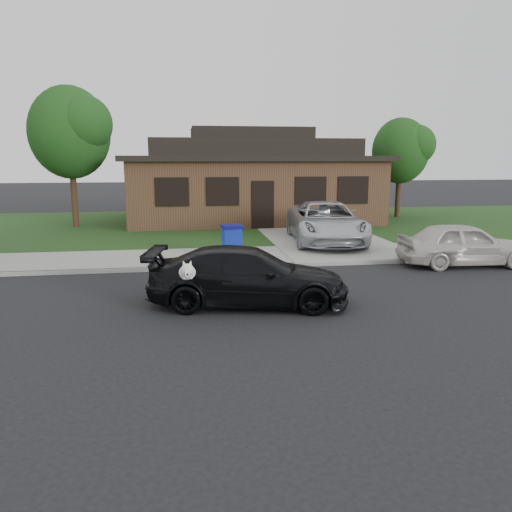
{
  "coord_description": "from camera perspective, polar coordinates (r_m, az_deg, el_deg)",
  "views": [
    {
      "loc": [
        0.35,
        -11.12,
        3.28
      ],
      "look_at": [
        2.01,
        -0.16,
        1.1
      ],
      "focal_mm": 35.0,
      "sensor_mm": 36.0,
      "label": 1
    }
  ],
  "objects": [
    {
      "name": "ground",
      "position": [
        11.6,
        -10.02,
        -5.47
      ],
      "size": [
        120.0,
        120.0,
        0.0
      ],
      "primitive_type": "plane",
      "color": "black",
      "rests_on": "ground"
    },
    {
      "name": "sidewalk",
      "position": [
        16.44,
        -9.65,
        -0.31
      ],
      "size": [
        60.0,
        3.0,
        0.12
      ],
      "primitive_type": "cube",
      "color": "gray",
      "rests_on": "ground"
    },
    {
      "name": "curb",
      "position": [
        14.97,
        -9.74,
        -1.44
      ],
      "size": [
        60.0,
        0.12,
        0.12
      ],
      "primitive_type": "cube",
      "color": "gray",
      "rests_on": "ground"
    },
    {
      "name": "lawn",
      "position": [
        24.33,
        -9.37,
        3.41
      ],
      "size": [
        60.0,
        13.0,
        0.13
      ],
      "primitive_type": "cube",
      "color": "#193814",
      "rests_on": "ground"
    },
    {
      "name": "driveway",
      "position": [
        22.1,
        6.32,
        2.72
      ],
      "size": [
        4.5,
        13.0,
        0.14
      ],
      "primitive_type": "cube",
      "color": "gray",
      "rests_on": "ground"
    },
    {
      "name": "sedan",
      "position": [
        11.25,
        -0.97,
        -2.35
      ],
      "size": [
        4.76,
        2.59,
        1.31
      ],
      "rotation": [
        0.0,
        0.0,
        1.4
      ],
      "color": "black",
      "rests_on": "ground"
    },
    {
      "name": "minivan",
      "position": [
        19.07,
        7.96,
        3.86
      ],
      "size": [
        3.1,
        5.7,
        1.52
      ],
      "primitive_type": "imported",
      "rotation": [
        0.0,
        0.0,
        -0.11
      ],
      "color": "silver",
      "rests_on": "driveway"
    },
    {
      "name": "white_compact",
      "position": [
        16.64,
        22.66,
        1.26
      ],
      "size": [
        4.05,
        1.85,
        1.35
      ],
      "primitive_type": "imported",
      "rotation": [
        0.0,
        0.0,
        1.51
      ],
      "color": "beige",
      "rests_on": "ground"
    },
    {
      "name": "recycling_bin",
      "position": [
        16.21,
        -2.79,
        1.77
      ],
      "size": [
        0.69,
        0.7,
        1.04
      ],
      "rotation": [
        0.0,
        0.0,
        0.12
      ],
      "color": "navy",
      "rests_on": "sidewalk"
    },
    {
      "name": "house",
      "position": [
        26.39,
        -0.65,
        8.66
      ],
      "size": [
        12.6,
        8.6,
        4.65
      ],
      "color": "#422B1C",
      "rests_on": "ground"
    },
    {
      "name": "tree_0",
      "position": [
        24.47,
        -20.19,
        13.29
      ],
      "size": [
        3.78,
        3.6,
        6.34
      ],
      "color": "#332114",
      "rests_on": "ground"
    },
    {
      "name": "tree_1",
      "position": [
        28.11,
        16.54,
        11.58
      ],
      "size": [
        3.15,
        3.0,
        5.25
      ],
      "color": "#332114",
      "rests_on": "ground"
    }
  ]
}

